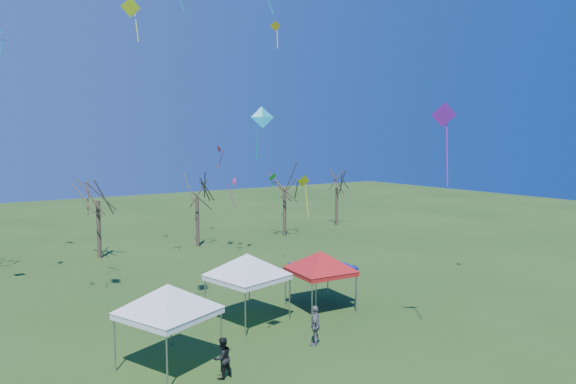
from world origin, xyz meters
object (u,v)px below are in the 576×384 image
at_px(person_dark, 222,358).
at_px(tree_2, 97,180).
at_px(tree_4, 285,175).
at_px(tent_white_mid, 247,258).
at_px(tree_5, 337,174).
at_px(tent_red, 321,255).
at_px(tent_blue, 322,268).
at_px(tree_3, 197,179).
at_px(person_grey, 315,325).
at_px(tent_white_west, 168,290).

bearing_deg(person_dark, tree_2, -103.89).
bearing_deg(tree_4, tent_white_mid, -128.44).
height_order(tree_5, tent_red, tree_5).
xyz_separation_m(tree_5, tent_blue, (-18.46, -21.03, -3.62)).
relative_size(tree_4, tent_white_mid, 1.71).
bearing_deg(tent_blue, tree_4, 61.99).
xyz_separation_m(tree_5, person_dark, (-27.49, -26.14, -4.90)).
distance_m(tree_3, tree_4, 9.32).
xyz_separation_m(tree_4, tree_5, (8.37, 2.06, -0.33)).
xyz_separation_m(tree_2, tent_red, (6.97, -20.02, -3.20)).
distance_m(tent_blue, person_grey, 6.13).
relative_size(tree_5, tent_red, 1.73).
distance_m(tree_4, tent_red, 22.59).
relative_size(person_dark, person_grey, 0.89).
bearing_deg(person_grey, tree_5, -174.55).
relative_size(tree_2, tree_3, 1.03).
bearing_deg(tree_3, tent_white_mid, -106.80).
bearing_deg(tent_white_west, tent_white_mid, 28.37).
bearing_deg(person_grey, tent_blue, -174.44).
xyz_separation_m(tree_3, tent_red, (-1.43, -19.69, -2.99)).
distance_m(tree_3, person_grey, 24.56).
height_order(person_dark, person_grey, person_grey).
distance_m(tree_3, tree_5, 17.81).
relative_size(tent_white_west, tent_red, 1.00).
relative_size(tree_4, tent_blue, 2.56).
bearing_deg(person_dark, tent_blue, -161.15).
relative_size(tree_2, person_grey, 4.36).
height_order(tree_3, tree_4, tree_3).
xyz_separation_m(tent_white_west, person_grey, (6.44, -1.59, -2.37)).
xyz_separation_m(tent_blue, person_dark, (-9.03, -5.10, -1.28)).
bearing_deg(tree_5, tent_blue, -131.27).
relative_size(tree_5, person_dark, 4.49).
distance_m(tent_white_mid, person_dark, 6.98).
bearing_deg(tent_red, person_dark, -152.12).
bearing_deg(tree_4, tree_3, 179.74).
xyz_separation_m(tree_4, person_dark, (-19.12, -24.07, -5.23)).
bearing_deg(person_grey, tree_4, -164.18).
height_order(tree_2, tree_5, tree_2).
distance_m(tree_5, tent_white_west, 37.60).
distance_m(tree_2, tent_blue, 21.21).
bearing_deg(tree_2, person_grey, -81.26).
bearing_deg(tent_red, tree_3, 85.84).
distance_m(tent_white_west, tent_white_mid, 6.16).
distance_m(tree_3, tent_red, 19.97).
relative_size(tree_4, person_grey, 4.20).
distance_m(tree_3, tent_white_west, 24.79).
relative_size(tree_3, person_grey, 4.21).
height_order(tree_3, person_grey, tree_3).
bearing_deg(tree_4, tree_2, 178.78).
relative_size(tree_2, person_dark, 4.92).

